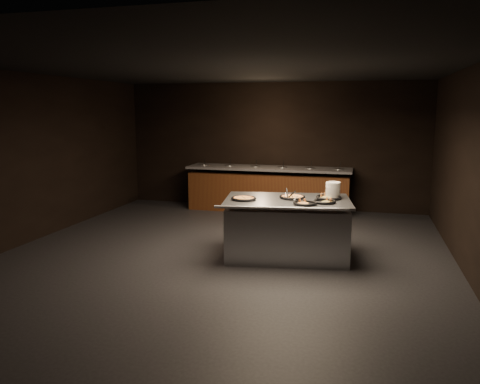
% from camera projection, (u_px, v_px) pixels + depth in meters
% --- Properties ---
extents(room, '(7.02, 8.02, 2.92)m').
position_uv_depth(room, '(222.00, 165.00, 7.07)').
color(room, black).
rests_on(room, ground).
extents(salad_bar, '(3.70, 0.83, 1.18)m').
position_uv_depth(salad_bar, '(268.00, 192.00, 10.63)').
color(salad_bar, '#563114').
rests_on(salad_bar, ground).
extents(serving_counter, '(2.07, 1.50, 0.92)m').
position_uv_depth(serving_counter, '(287.00, 229.00, 7.29)').
color(serving_counter, '#AFB1B6').
rests_on(serving_counter, ground).
extents(plate_stack, '(0.23, 0.23, 0.24)m').
position_uv_depth(plate_stack, '(333.00, 190.00, 7.33)').
color(plate_stack, silver).
rests_on(plate_stack, serving_counter).
extents(pan_veggie_whole, '(0.38, 0.38, 0.04)m').
position_uv_depth(pan_veggie_whole, '(244.00, 198.00, 7.16)').
color(pan_veggie_whole, black).
rests_on(pan_veggie_whole, serving_counter).
extents(pan_cheese_whole, '(0.40, 0.40, 0.04)m').
position_uv_depth(pan_cheese_whole, '(292.00, 197.00, 7.29)').
color(pan_cheese_whole, black).
rests_on(pan_cheese_whole, serving_counter).
extents(pan_cheese_slices_a, '(0.39, 0.39, 0.04)m').
position_uv_depth(pan_cheese_slices_a, '(329.00, 197.00, 7.25)').
color(pan_cheese_slices_a, black).
rests_on(pan_cheese_slices_a, serving_counter).
extents(pan_cheese_slices_b, '(0.35, 0.35, 0.04)m').
position_uv_depth(pan_cheese_slices_b, '(305.00, 203.00, 6.80)').
color(pan_cheese_slices_b, black).
rests_on(pan_cheese_slices_b, serving_counter).
extents(pan_veggie_slices, '(0.34, 0.34, 0.04)m').
position_uv_depth(pan_veggie_slices, '(325.00, 201.00, 6.93)').
color(pan_veggie_slices, black).
rests_on(pan_veggie_slices, serving_counter).
extents(server_left, '(0.17, 0.30, 0.16)m').
position_uv_depth(server_left, '(286.00, 194.00, 7.26)').
color(server_left, '#AFB1B6').
rests_on(server_left, serving_counter).
extents(server_right, '(0.26, 0.28, 0.17)m').
position_uv_depth(server_right, '(294.00, 196.00, 7.04)').
color(server_right, '#AFB1B6').
rests_on(server_right, serving_counter).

